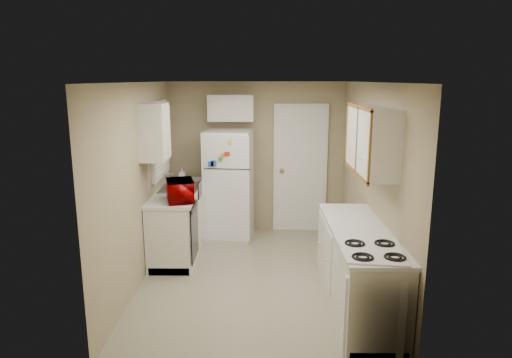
{
  "coord_description": "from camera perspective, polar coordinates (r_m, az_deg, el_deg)",
  "views": [
    {
      "loc": [
        0.05,
        -5.35,
        2.44
      ],
      "look_at": [
        0.0,
        0.5,
        1.15
      ],
      "focal_mm": 32.0,
      "sensor_mm": 36.0,
      "label": 1
    }
  ],
  "objects": [
    {
      "name": "microwave",
      "position": [
        5.93,
        -9.44,
        -1.3
      ],
      "size": [
        0.54,
        0.39,
        0.32
      ],
      "primitive_type": "imported",
      "rotation": [
        0.0,
        0.0,
        1.83
      ],
      "color": "#900001",
      "rests_on": "left_counter"
    },
    {
      "name": "stove",
      "position": [
        4.53,
        14.17,
        -14.83
      ],
      "size": [
        0.6,
        0.71,
        0.78
      ],
      "primitive_type": "cube",
      "rotation": [
        0.0,
        0.0,
        -0.13
      ],
      "color": "white",
      "rests_on": "floor"
    },
    {
      "name": "refrigerator",
      "position": [
        7.05,
        -3.38,
        -0.72
      ],
      "size": [
        0.77,
        0.75,
        1.68
      ],
      "primitive_type": "cube",
      "rotation": [
        0.0,
        0.0,
        -0.12
      ],
      "color": "white",
      "rests_on": "floor"
    },
    {
      "name": "wall_left",
      "position": [
        5.68,
        -14.31,
        -0.56
      ],
      "size": [
        3.8,
        3.8,
        0.0
      ],
      "primitive_type": "plane",
      "color": "tan",
      "rests_on": "floor"
    },
    {
      "name": "upper_cabinet_left",
      "position": [
        5.76,
        -12.63,
        5.75
      ],
      "size": [
        0.3,
        0.45,
        0.7
      ],
      "primitive_type": "cube",
      "color": "silver",
      "rests_on": "wall_left"
    },
    {
      "name": "right_counter",
      "position": [
        5.08,
        12.61,
        -10.96
      ],
      "size": [
        0.6,
        2.0,
        0.9
      ],
      "primitive_type": "cube",
      "color": "silver",
      "rests_on": "floor"
    },
    {
      "name": "left_counter",
      "position": [
        6.66,
        -9.51,
        -5.13
      ],
      "size": [
        0.6,
        1.8,
        0.9
      ],
      "primitive_type": "cube",
      "color": "silver",
      "rests_on": "floor"
    },
    {
      "name": "sink",
      "position": [
        6.69,
        -9.42,
        -1.39
      ],
      "size": [
        0.54,
        0.74,
        0.16
      ],
      "primitive_type": "cube",
      "color": "gray",
      "rests_on": "left_counter"
    },
    {
      "name": "dishwasher",
      "position": [
        6.04,
        -7.77,
        -6.52
      ],
      "size": [
        0.03,
        0.58,
        0.72
      ],
      "primitive_type": "cube",
      "color": "black",
      "rests_on": "floor"
    },
    {
      "name": "upper_cabinet_right",
      "position": [
        5.04,
        14.31,
        4.75
      ],
      "size": [
        0.3,
        1.2,
        0.7
      ],
      "primitive_type": "cube",
      "color": "silver",
      "rests_on": "wall_right"
    },
    {
      "name": "soap_bottle",
      "position": [
        7.1,
        -9.24,
        0.57
      ],
      "size": [
        0.09,
        0.09,
        0.2
      ],
      "primitive_type": "imported",
      "rotation": [
        0.0,
        0.0,
        0.03
      ],
      "color": "silver",
      "rests_on": "left_counter"
    },
    {
      "name": "cabinet_over_fridge",
      "position": [
        7.13,
        -3.16,
        8.87
      ],
      "size": [
        0.7,
        0.3,
        0.4
      ],
      "primitive_type": "cube",
      "color": "silver",
      "rests_on": "wall_back"
    },
    {
      "name": "floor",
      "position": [
        5.88,
        -0.04,
        -12.08
      ],
      "size": [
        3.8,
        3.8,
        0.0
      ],
      "primitive_type": "plane",
      "color": "#ADA98D",
      "rests_on": "ground"
    },
    {
      "name": "wall_front",
      "position": [
        3.67,
        -0.34,
        -7.31
      ],
      "size": [
        2.8,
        2.8,
        0.0
      ],
      "primitive_type": "plane",
      "color": "tan",
      "rests_on": "floor"
    },
    {
      "name": "wall_right",
      "position": [
        5.66,
        14.28,
        -0.62
      ],
      "size": [
        3.8,
        3.8,
        0.0
      ],
      "primitive_type": "plane",
      "color": "tan",
      "rests_on": "floor"
    },
    {
      "name": "wall_back",
      "position": [
        7.36,
        0.1,
        2.72
      ],
      "size": [
        2.8,
        2.8,
        0.0
      ],
      "primitive_type": "plane",
      "color": "tan",
      "rests_on": "floor"
    },
    {
      "name": "ceiling",
      "position": [
        5.35,
        -0.05,
        12.0
      ],
      "size": [
        3.8,
        3.8,
        0.0
      ],
      "primitive_type": "plane",
      "color": "white",
      "rests_on": "floor"
    },
    {
      "name": "interior_door",
      "position": [
        7.38,
        5.54,
        1.27
      ],
      "size": [
        0.86,
        0.06,
        2.08
      ],
      "primitive_type": "cube",
      "color": "white",
      "rests_on": "floor"
    },
    {
      "name": "window_blinds",
      "position": [
        6.61,
        -11.87,
        4.86
      ],
      "size": [
        0.1,
        0.98,
        1.08
      ],
      "primitive_type": "cube",
      "color": "silver",
      "rests_on": "wall_left"
    }
  ]
}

